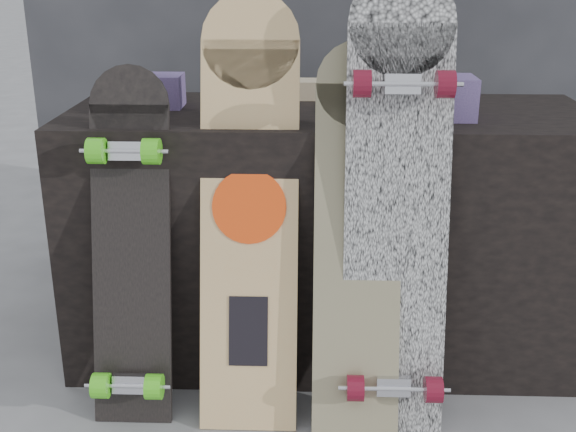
{
  "coord_description": "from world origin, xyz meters",
  "views": [
    {
      "loc": [
        -0.05,
        -1.67,
        1.24
      ],
      "look_at": [
        -0.12,
        0.2,
        0.57
      ],
      "focal_mm": 45.0,
      "sensor_mm": 36.0,
      "label": 1
    }
  ],
  "objects_px": {
    "longboard_celtic": "(357,231)",
    "skateboard_dark": "(130,243)",
    "longboard_cascadia": "(397,202)",
    "vendor_table": "(328,233)",
    "longboard_geisha": "(249,200)"
  },
  "relations": [
    {
      "from": "longboard_celtic",
      "to": "skateboard_dark",
      "type": "xyz_separation_m",
      "value": [
        -0.62,
        0.02,
        -0.05
      ]
    },
    {
      "from": "longboard_geisha",
      "to": "longboard_celtic",
      "type": "height_order",
      "value": "longboard_geisha"
    },
    {
      "from": "vendor_table",
      "to": "longboard_celtic",
      "type": "distance_m",
      "value": 0.41
    },
    {
      "from": "skateboard_dark",
      "to": "vendor_table",
      "type": "bearing_deg",
      "value": 32.78
    },
    {
      "from": "longboard_celtic",
      "to": "skateboard_dark",
      "type": "relative_size",
      "value": 1.07
    },
    {
      "from": "vendor_table",
      "to": "longboard_geisha",
      "type": "bearing_deg",
      "value": -125.79
    },
    {
      "from": "longboard_cascadia",
      "to": "longboard_celtic",
      "type": "bearing_deg",
      "value": 177.26
    },
    {
      "from": "vendor_table",
      "to": "skateboard_dark",
      "type": "height_order",
      "value": "skateboard_dark"
    },
    {
      "from": "longboard_celtic",
      "to": "longboard_cascadia",
      "type": "distance_m",
      "value": 0.13
    },
    {
      "from": "longboard_geisha",
      "to": "longboard_cascadia",
      "type": "bearing_deg",
      "value": -9.67
    },
    {
      "from": "longboard_celtic",
      "to": "skateboard_dark",
      "type": "bearing_deg",
      "value": 178.39
    },
    {
      "from": "longboard_geisha",
      "to": "skateboard_dark",
      "type": "xyz_separation_m",
      "value": [
        -0.33,
        -0.04,
        -0.11
      ]
    },
    {
      "from": "longboard_geisha",
      "to": "skateboard_dark",
      "type": "bearing_deg",
      "value": -172.17
    },
    {
      "from": "longboard_cascadia",
      "to": "skateboard_dark",
      "type": "xyz_separation_m",
      "value": [
        -0.72,
        0.02,
        -0.14
      ]
    },
    {
      "from": "longboard_geisha",
      "to": "longboard_cascadia",
      "type": "height_order",
      "value": "longboard_cascadia"
    }
  ]
}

